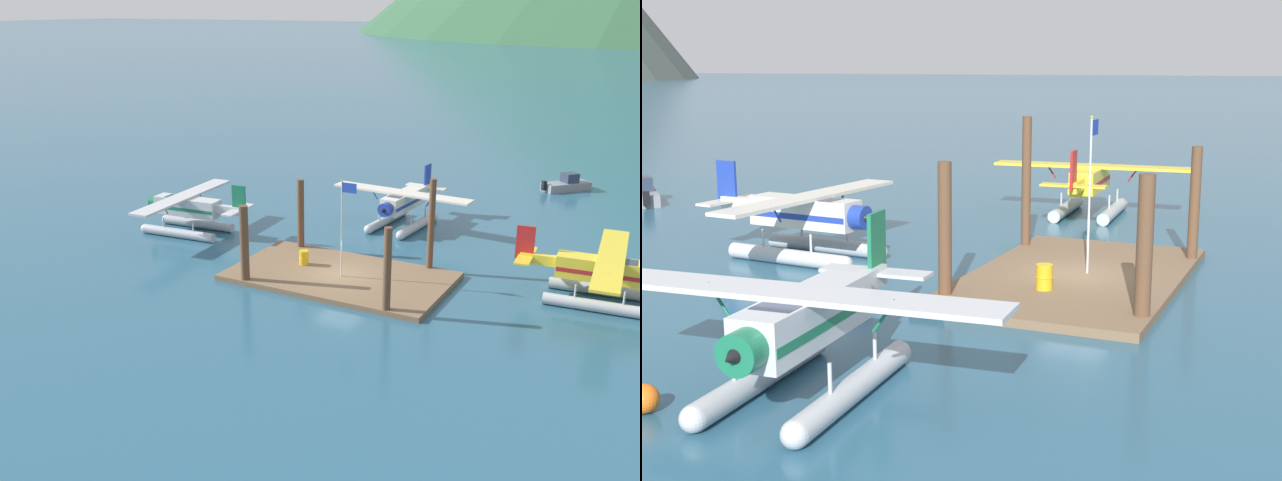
{
  "view_description": "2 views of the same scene",
  "coord_description": "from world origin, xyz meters",
  "views": [
    {
      "loc": [
        17.65,
        -35.07,
        15.35
      ],
      "look_at": [
        -1.97,
        1.18,
        1.7
      ],
      "focal_mm": 40.16,
      "sensor_mm": 36.0,
      "label": 1
    },
    {
      "loc": [
        -30.13,
        -8.58,
        7.88
      ],
      "look_at": [
        -1.61,
        3.92,
        1.53
      ],
      "focal_mm": 48.61,
      "sensor_mm": 36.0,
      "label": 2
    }
  ],
  "objects": [
    {
      "name": "seaplane_silver_port_fwd",
      "position": [
        -13.44,
        2.85,
        1.58
      ],
      "size": [
        7.97,
        10.48,
        3.84
      ],
      "color": "#B7BABF",
      "rests_on": "ground"
    },
    {
      "name": "piling_near_right",
      "position": [
        4.43,
        -3.45,
        2.37
      ],
      "size": [
        0.42,
        0.42,
        4.75
      ],
      "primitive_type": "cylinder",
      "color": "brown",
      "rests_on": "ground"
    },
    {
      "name": "fuel_drum",
      "position": [
        -2.65,
        0.39,
        0.74
      ],
      "size": [
        0.62,
        0.62,
        0.88
      ],
      "color": "gold",
      "rests_on": "dock_platform"
    },
    {
      "name": "piling_near_left",
      "position": [
        -4.4,
        -3.35,
        2.34
      ],
      "size": [
        0.51,
        0.51,
        4.67
      ],
      "primitive_type": "cylinder",
      "color": "brown",
      "rests_on": "ground"
    },
    {
      "name": "ground_plane",
      "position": [
        0.0,
        0.0,
        0.0
      ],
      "size": [
        1200.0,
        1200.0,
        0.0
      ],
      "primitive_type": "plane",
      "color": "#285670"
    },
    {
      "name": "boat_grey_open_north",
      "position": [
        7.82,
        28.2,
        0.49
      ],
      "size": [
        3.94,
        4.11,
        1.5
      ],
      "color": "gray",
      "rests_on": "ground"
    },
    {
      "name": "piling_far_left",
      "position": [
        -4.52,
        3.27,
        2.38
      ],
      "size": [
        0.46,
        0.46,
        4.77
      ],
      "primitive_type": "cylinder",
      "color": "brown",
      "rests_on": "ground"
    },
    {
      "name": "dock_platform",
      "position": [
        0.0,
        0.0,
        0.15
      ],
      "size": [
        12.69,
        7.41,
        0.3
      ],
      "primitive_type": "cube",
      "color": "brown",
      "rests_on": "ground"
    },
    {
      "name": "mooring_buoy",
      "position": [
        -15.89,
        5.64,
        0.35
      ],
      "size": [
        0.7,
        0.7,
        0.7
      ],
      "primitive_type": "sphere",
      "color": "orange",
      "rests_on": "ground"
    },
    {
      "name": "seaplane_yellow_stbd_fwd",
      "position": [
        14.02,
        3.39,
        1.58
      ],
      "size": [
        7.97,
        10.47,
        3.84
      ],
      "color": "#B7BABF",
      "rests_on": "ground"
    },
    {
      "name": "piling_far_right",
      "position": [
        4.24,
        3.52,
        2.88
      ],
      "size": [
        0.39,
        0.39,
        5.75
      ],
      "primitive_type": "cylinder",
      "color": "brown",
      "rests_on": "ground"
    },
    {
      "name": "seaplane_cream_bow_centre",
      "position": [
        -0.7,
        11.3,
        1.58
      ],
      "size": [
        10.47,
        7.97,
        3.84
      ],
      "color": "#B7BABF",
      "rests_on": "ground"
    },
    {
      "name": "flagpole",
      "position": [
        0.37,
        -0.33,
        3.92
      ],
      "size": [
        0.95,
        0.1,
        5.79
      ],
      "color": "silver",
      "rests_on": "dock_platform"
    }
  ]
}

